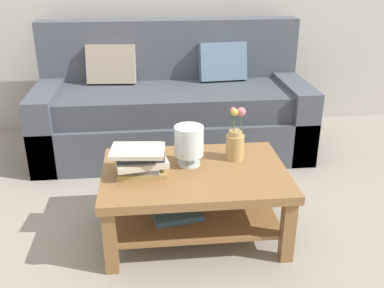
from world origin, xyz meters
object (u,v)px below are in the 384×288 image
(couch, at_px, (173,108))
(flower_pitcher, at_px, (235,142))
(book_stack_main, at_px, (141,161))
(glass_hurricane_vase, at_px, (189,142))
(coffee_table, at_px, (194,188))

(couch, bearing_deg, flower_pitcher, -75.29)
(book_stack_main, distance_m, glass_hurricane_vase, 0.30)
(book_stack_main, relative_size, flower_pitcher, 1.01)
(couch, bearing_deg, book_stack_main, -101.15)
(flower_pitcher, bearing_deg, book_stack_main, -166.07)
(coffee_table, bearing_deg, couch, 91.94)
(glass_hurricane_vase, bearing_deg, flower_pitcher, 10.58)
(coffee_table, xyz_separation_m, flower_pitcher, (0.26, 0.13, 0.23))
(coffee_table, bearing_deg, flower_pitcher, 27.23)
(flower_pitcher, bearing_deg, glass_hurricane_vase, -169.42)
(book_stack_main, xyz_separation_m, glass_hurricane_vase, (0.28, 0.09, 0.06))
(couch, relative_size, book_stack_main, 6.72)
(couch, height_order, flower_pitcher, couch)
(coffee_table, height_order, glass_hurricane_vase, glass_hurricane_vase)
(book_stack_main, xyz_separation_m, flower_pitcher, (0.56, 0.14, 0.03))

